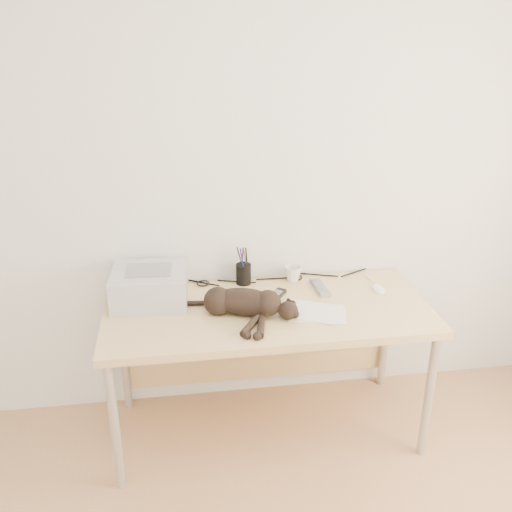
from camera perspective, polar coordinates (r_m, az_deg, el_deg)
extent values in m
plane|color=white|center=(2.93, 0.12, 7.85)|extent=(3.50, 0.00, 3.50)
cube|color=#DCBF81|center=(2.82, 1.20, -5.56)|extent=(1.60, 0.70, 0.04)
cylinder|color=#B0B0B2|center=(2.77, -13.92, -16.23)|extent=(0.04, 0.04, 0.70)
cylinder|color=#B0B0B2|center=(2.99, 16.89, -13.30)|extent=(0.04, 0.04, 0.70)
cylinder|color=#B0B0B2|center=(3.25, -13.09, -9.53)|extent=(0.04, 0.04, 0.70)
cylinder|color=#B0B0B2|center=(3.44, 12.82, -7.54)|extent=(0.04, 0.04, 0.70)
cube|color=#DCBF81|center=(3.26, 0.19, -7.71)|extent=(1.48, 0.02, 0.60)
cube|color=#BCBDC2|center=(2.89, -10.56, -2.97)|extent=(0.38, 0.33, 0.17)
cube|color=black|center=(2.88, -10.57, -2.83)|extent=(0.31, 0.04, 0.10)
cube|color=gray|center=(2.85, -10.69, -1.39)|extent=(0.23, 0.17, 0.01)
cube|color=white|center=(2.78, 6.13, -5.71)|extent=(0.31, 0.25, 0.00)
cube|color=white|center=(2.78, 5.43, -5.51)|extent=(0.33, 0.29, 0.00)
ellipsoid|color=black|center=(2.72, -1.12, -4.60)|extent=(0.35, 0.23, 0.13)
sphere|color=black|center=(2.75, -3.83, -4.52)|extent=(0.14, 0.14, 0.14)
ellipsoid|color=black|center=(2.69, 3.21, -5.44)|extent=(0.12, 0.12, 0.09)
cone|color=black|center=(2.71, 3.25, -4.40)|extent=(0.05, 0.05, 0.04)
cone|color=black|center=(2.71, 3.72, -4.59)|extent=(0.05, 0.05, 0.05)
cylinder|color=black|center=(2.63, -0.48, -6.87)|extent=(0.09, 0.19, 0.03)
cylinder|color=black|center=(2.63, 0.51, -6.97)|extent=(0.09, 0.19, 0.03)
cylinder|color=black|center=(2.84, -6.11, -4.71)|extent=(0.20, 0.09, 0.02)
imported|color=white|center=(3.07, 3.71, -1.78)|extent=(0.12, 0.12, 0.09)
cylinder|color=black|center=(3.03, -1.25, -1.80)|extent=(0.08, 0.08, 0.11)
cylinder|color=#990C0C|center=(3.00, -1.50, -0.51)|extent=(0.01, 0.01, 0.15)
cylinder|color=navy|center=(3.01, -1.06, -0.41)|extent=(0.01, 0.01, 0.15)
cylinder|color=black|center=(2.99, -1.24, -0.59)|extent=(0.01, 0.01, 0.15)
cube|color=gray|center=(3.00, 6.42, -3.15)|extent=(0.07, 0.20, 0.02)
cube|color=black|center=(2.89, 1.88, -4.12)|extent=(0.15, 0.17, 0.02)
ellipsoid|color=white|center=(3.04, 12.13, -3.08)|extent=(0.07, 0.11, 0.03)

